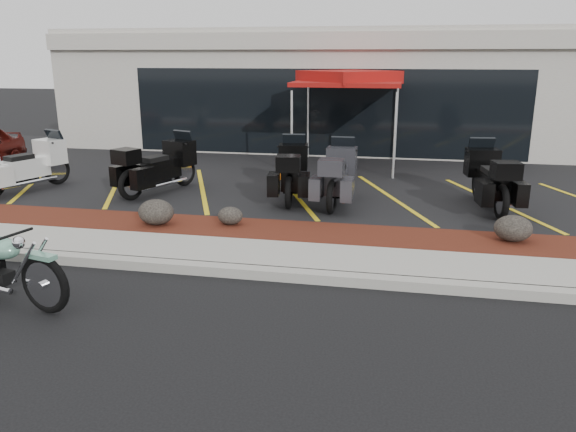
% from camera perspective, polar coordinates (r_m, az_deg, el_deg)
% --- Properties ---
extents(ground, '(90.00, 90.00, 0.00)m').
position_cam_1_polar(ground, '(7.69, -7.19, -8.49)').
color(ground, black).
rests_on(ground, ground).
extents(curb, '(24.00, 0.25, 0.15)m').
position_cam_1_polar(curb, '(8.45, -5.30, -5.57)').
color(curb, gray).
rests_on(curb, ground).
extents(sidewalk, '(24.00, 1.20, 0.15)m').
position_cam_1_polar(sidewalk, '(9.08, -4.06, -3.99)').
color(sidewalk, gray).
rests_on(sidewalk, ground).
extents(mulch_bed, '(24.00, 1.20, 0.16)m').
position_cam_1_polar(mulch_bed, '(10.18, -2.30, -1.70)').
color(mulch_bed, '#33160B').
rests_on(mulch_bed, ground).
extents(upper_lot, '(26.00, 9.60, 0.15)m').
position_cam_1_polar(upper_lot, '(15.32, 2.41, 4.30)').
color(upper_lot, black).
rests_on(upper_lot, ground).
extents(dealership_building, '(18.00, 8.16, 4.00)m').
position_cam_1_polar(dealership_building, '(21.25, 5.15, 12.77)').
color(dealership_building, '#A59F95').
rests_on(dealership_building, ground).
extents(boulder_left, '(0.67, 0.56, 0.47)m').
position_cam_1_polar(boulder_left, '(10.62, -13.25, 0.39)').
color(boulder_left, black).
rests_on(boulder_left, mulch_bed).
extents(boulder_mid, '(0.47, 0.39, 0.33)m').
position_cam_1_polar(boulder_mid, '(10.41, -5.89, 0.03)').
color(boulder_mid, black).
rests_on(boulder_mid, mulch_bed).
extents(boulder_right, '(0.63, 0.52, 0.44)m').
position_cam_1_polar(boulder_right, '(10.14, 21.90, -1.17)').
color(boulder_right, black).
rests_on(boulder_right, mulch_bed).
extents(hero_cruiser, '(3.03, 1.42, 1.03)m').
position_cam_1_polar(hero_cruiser, '(7.70, -23.53, -5.57)').
color(hero_cruiser, '#69A48A').
rests_on(hero_cruiser, ground).
extents(touring_white, '(1.64, 2.46, 1.34)m').
position_cam_1_polar(touring_white, '(14.68, -22.53, 5.54)').
color(touring_white, white).
rests_on(touring_white, upper_lot).
extents(touring_black_front, '(1.66, 2.46, 1.34)m').
position_cam_1_polar(touring_black_front, '(13.64, -10.53, 5.78)').
color(touring_black_front, black).
rests_on(touring_black_front, upper_lot).
extents(touring_black_mid, '(1.14, 2.36, 1.32)m').
position_cam_1_polar(touring_black_mid, '(12.95, 0.60, 5.47)').
color(touring_black_mid, black).
rests_on(touring_black_mid, upper_lot).
extents(touring_grey, '(0.92, 2.29, 1.32)m').
position_cam_1_polar(touring_grey, '(12.60, 5.54, 5.10)').
color(touring_grey, '#303136').
rests_on(touring_grey, upper_lot).
extents(touring_black_rear, '(1.18, 2.42, 1.35)m').
position_cam_1_polar(touring_black_rear, '(12.88, 18.89, 4.62)').
color(touring_black_rear, black).
rests_on(touring_black_rear, upper_lot).
extents(traffic_cone, '(0.34, 0.34, 0.51)m').
position_cam_1_polar(traffic_cone, '(14.32, -0.50, 4.84)').
color(traffic_cone, orange).
rests_on(traffic_cone, upper_lot).
extents(popup_canopy, '(3.72, 3.72, 2.63)m').
position_cam_1_polar(popup_canopy, '(15.74, 6.18, 13.59)').
color(popup_canopy, silver).
rests_on(popup_canopy, upper_lot).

